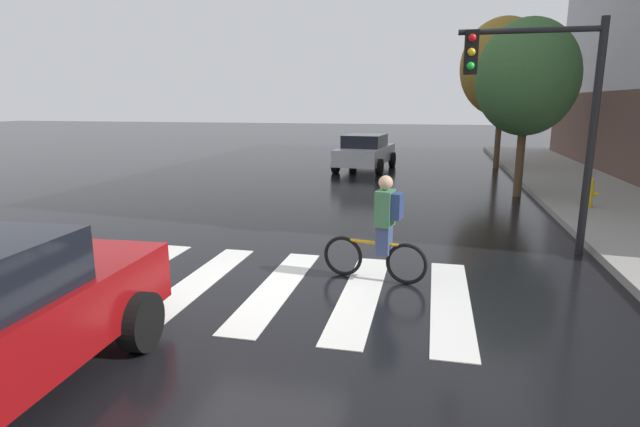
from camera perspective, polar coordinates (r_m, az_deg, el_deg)
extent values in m
plane|color=black|center=(7.87, -6.99, -8.21)|extent=(120.00, 120.00, 0.00)
cube|color=silver|center=(9.63, -27.54, -5.66)|extent=(0.55, 3.47, 0.01)
cube|color=silver|center=(8.87, -21.11, -6.54)|extent=(0.55, 3.47, 0.01)
cube|color=silver|center=(8.24, -13.56, -7.47)|extent=(0.55, 3.47, 0.01)
cube|color=silver|center=(7.78, -4.92, -8.37)|extent=(0.55, 3.47, 0.01)
cube|color=silver|center=(7.51, 4.61, -9.14)|extent=(0.55, 3.47, 0.01)
cube|color=silver|center=(7.46, 14.59, -9.68)|extent=(0.55, 3.47, 0.01)
cylinder|color=black|center=(6.17, -19.67, -11.49)|extent=(0.27, 0.69, 0.68)
cube|color=#B7B7BC|center=(21.26, 5.18, 6.69)|extent=(2.14, 4.41, 0.65)
cube|color=black|center=(21.07, 5.12, 8.22)|extent=(1.73, 2.18, 0.51)
cylinder|color=black|center=(22.82, 3.77, 6.29)|extent=(0.28, 0.65, 0.63)
cylinder|color=black|center=(22.44, 8.20, 6.09)|extent=(0.28, 0.65, 0.63)
cylinder|color=black|center=(20.21, 1.79, 5.51)|extent=(0.28, 0.65, 0.63)
cylinder|color=black|center=(19.78, 6.76, 5.28)|extent=(0.28, 0.65, 0.63)
torus|color=black|center=(7.92, 9.79, -5.66)|extent=(0.66, 0.18, 0.66)
torus|color=black|center=(8.20, 2.62, -4.83)|extent=(0.66, 0.18, 0.66)
cylinder|color=orange|center=(7.96, 6.18, -3.33)|extent=(0.89, 0.21, 0.05)
cylinder|color=orange|center=(7.90, 7.29, -2.95)|extent=(0.04, 0.04, 0.45)
cube|color=#384772|center=(7.89, 7.30, -2.60)|extent=(0.25, 0.31, 0.56)
cube|color=#3F724C|center=(7.78, 7.39, 0.60)|extent=(0.30, 0.40, 0.56)
sphere|color=tan|center=(7.71, 7.47, 3.50)|extent=(0.22, 0.22, 0.22)
cube|color=navy|center=(7.73, 8.68, 0.85)|extent=(0.21, 0.30, 0.40)
cylinder|color=black|center=(10.23, 28.45, 7.24)|extent=(0.14, 0.14, 4.20)
cylinder|color=black|center=(10.03, 22.68, 18.62)|extent=(2.40, 0.10, 0.10)
cube|color=black|center=(9.89, 16.77, 17.09)|extent=(0.24, 0.20, 0.76)
sphere|color=red|center=(9.80, 16.90, 18.54)|extent=(0.14, 0.14, 0.14)
sphere|color=gold|center=(9.78, 16.81, 17.15)|extent=(0.14, 0.14, 0.14)
sphere|color=green|center=(9.76, 16.72, 15.74)|extent=(0.14, 0.14, 0.14)
cylinder|color=gold|center=(14.49, 28.17, 1.89)|extent=(0.22, 0.22, 0.65)
sphere|color=gold|center=(14.44, 28.31, 3.31)|extent=(0.18, 0.18, 0.18)
cylinder|color=gold|center=(14.53, 28.79, 1.98)|extent=(0.12, 0.09, 0.09)
cylinder|color=#4C3823|center=(16.16, 21.75, 5.89)|extent=(0.24, 0.24, 2.32)
ellipsoid|color=#386033|center=(16.09, 22.43, 14.09)|extent=(2.89, 2.89, 3.32)
cylinder|color=#4C3823|center=(22.88, 19.56, 8.35)|extent=(0.24, 0.24, 2.80)
ellipsoid|color=olive|center=(22.88, 20.08, 15.33)|extent=(3.48, 3.48, 4.01)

